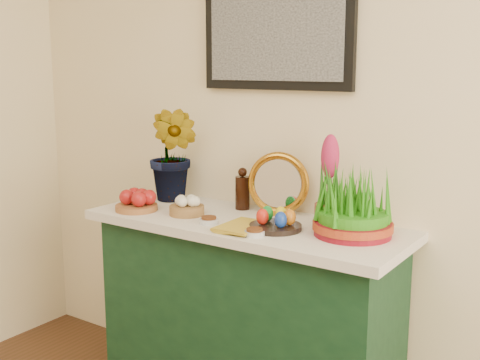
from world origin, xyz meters
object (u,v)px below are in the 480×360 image
(mirror, at_px, (278,184))
(book, at_px, (226,223))
(sideboard, at_px, (246,322))
(wheatgrass_sabzeh, at_px, (353,207))
(hyacinth_green, at_px, (173,139))

(mirror, relative_size, book, 1.31)
(mirror, height_order, book, mirror)
(sideboard, distance_m, wheatgrass_sabzeh, 0.74)
(hyacinth_green, height_order, wheatgrass_sabzeh, hyacinth_green)
(hyacinth_green, relative_size, mirror, 2.13)
(book, relative_size, wheatgrass_sabzeh, 0.70)
(sideboard, xyz_separation_m, mirror, (0.06, 0.16, 0.60))
(book, distance_m, wheatgrass_sabzeh, 0.52)
(hyacinth_green, height_order, book, hyacinth_green)
(mirror, distance_m, book, 0.33)
(sideboard, height_order, hyacinth_green, hyacinth_green)
(hyacinth_green, xyz_separation_m, book, (0.48, -0.25, -0.29))
(hyacinth_green, xyz_separation_m, mirror, (0.55, 0.05, -0.17))
(hyacinth_green, bearing_deg, sideboard, -9.90)
(book, bearing_deg, hyacinth_green, 151.80)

